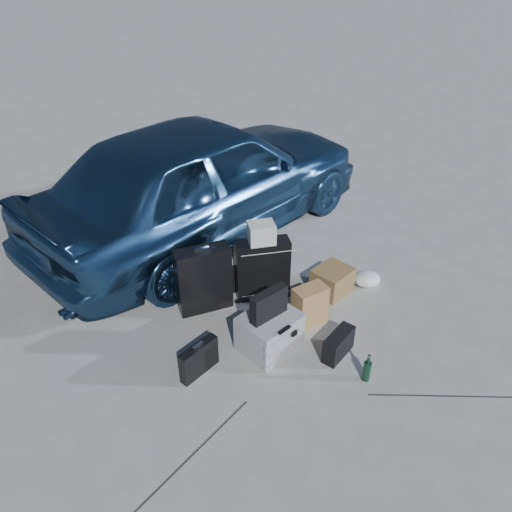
{
  "coord_description": "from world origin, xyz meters",
  "views": [
    {
      "loc": [
        -2.16,
        -2.62,
        3.36
      ],
      "look_at": [
        0.15,
        0.85,
        0.58
      ],
      "focal_mm": 35.0,
      "sensor_mm": 36.0,
      "label": 1
    }
  ],
  "objects": [
    {
      "name": "car",
      "position": [
        0.42,
        2.4,
        0.77
      ],
      "size": [
        4.83,
        2.8,
        1.55
      ],
      "primitive_type": "imported",
      "rotation": [
        0.0,
        0.0,
        1.8
      ],
      "color": "#29527F",
      "rests_on": "ground"
    },
    {
      "name": "briefcase",
      "position": [
        -0.83,
        0.29,
        0.16
      ],
      "size": [
        0.41,
        0.2,
        0.31
      ],
      "primitive_type": "cube",
      "rotation": [
        0.0,
        0.0,
        0.28
      ],
      "color": "black",
      "rests_on": "ground"
    },
    {
      "name": "cardboard_box",
      "position": [
        0.94,
        0.54,
        0.14
      ],
      "size": [
        0.45,
        0.41,
        0.29
      ],
      "primitive_type": "cube",
      "rotation": [
        0.0,
        0.0,
        0.21
      ],
      "color": "olive",
      "rests_on": "ground"
    },
    {
      "name": "suitcase_left",
      "position": [
        -0.34,
        1.06,
        0.36
      ],
      "size": [
        0.58,
        0.31,
        0.72
      ],
      "primitive_type": "cube",
      "rotation": [
        0.0,
        0.0,
        -0.21
      ],
      "color": "black",
      "rests_on": "ground"
    },
    {
      "name": "messenger_bag",
      "position": [
        0.35,
        -0.23,
        0.13
      ],
      "size": [
        0.39,
        0.25,
        0.26
      ],
      "primitive_type": "cube",
      "rotation": [
        0.0,
        0.0,
        0.32
      ],
      "color": "black",
      "rests_on": "ground"
    },
    {
      "name": "laptop_bag",
      "position": [
        -0.13,
        0.21,
        0.52
      ],
      "size": [
        0.39,
        0.14,
        0.28
      ],
      "primitive_type": "cube",
      "rotation": [
        0.0,
        0.0,
        0.12
      ],
      "color": "black",
      "rests_on": "pelican_case"
    },
    {
      "name": "pelican_case",
      "position": [
        -0.13,
        0.2,
        0.19
      ],
      "size": [
        0.59,
        0.52,
        0.38
      ],
      "primitive_type": "cube",
      "rotation": [
        0.0,
        0.0,
        0.19
      ],
      "color": "#A5A7AA",
      "rests_on": "ground"
    },
    {
      "name": "flat_box_white",
      "position": [
        0.25,
        1.28,
        0.35
      ],
      "size": [
        0.43,
        0.35,
        0.07
      ],
      "primitive_type": "cube",
      "rotation": [
        0.0,
        0.0,
        -0.19
      ],
      "color": "silver",
      "rests_on": "duffel_bag"
    },
    {
      "name": "flat_box_black",
      "position": [
        0.24,
        1.26,
        0.41
      ],
      "size": [
        0.28,
        0.22,
        0.06
      ],
      "primitive_type": "cube",
      "rotation": [
        0.0,
        0.0,
        0.17
      ],
      "color": "black",
      "rests_on": "flat_box_white"
    },
    {
      "name": "kraft_bag",
      "position": [
        0.4,
        0.27,
        0.22
      ],
      "size": [
        0.33,
        0.21,
        0.43
      ],
      "primitive_type": "cube",
      "rotation": [
        0.0,
        0.0,
        -0.03
      ],
      "color": "#AA714A",
      "rests_on": "ground"
    },
    {
      "name": "duffel_bag",
      "position": [
        0.27,
        1.27,
        0.16
      ],
      "size": [
        0.66,
        0.34,
        0.32
      ],
      "primitive_type": "cube",
      "rotation": [
        0.0,
        0.0,
        0.11
      ],
      "color": "black",
      "rests_on": "ground"
    },
    {
      "name": "suitcase_right",
      "position": [
        0.28,
        0.91,
        0.34
      ],
      "size": [
        0.6,
        0.4,
        0.68
      ],
      "primitive_type": "cube",
      "rotation": [
        0.0,
        0.0,
        -0.38
      ],
      "color": "black",
      "rests_on": "ground"
    },
    {
      "name": "green_bottle",
      "position": [
        0.35,
        -0.6,
        0.14
      ],
      "size": [
        0.08,
        0.08,
        0.28
      ],
      "primitive_type": "cylinder",
      "rotation": [
        0.0,
        0.0,
        0.18
      ],
      "color": "black",
      "rests_on": "ground"
    },
    {
      "name": "plastic_bag",
      "position": [
        1.34,
        0.41,
        0.08
      ],
      "size": [
        0.37,
        0.35,
        0.16
      ],
      "primitive_type": "ellipsoid",
      "rotation": [
        0.0,
        0.0,
        -0.4
      ],
      "color": "silver",
      "rests_on": "ground"
    },
    {
      "name": "white_carton",
      "position": [
        0.26,
        0.92,
        0.78
      ],
      "size": [
        0.32,
        0.29,
        0.21
      ],
      "primitive_type": "cube",
      "rotation": [
        0.0,
        0.0,
        -0.36
      ],
      "color": "silver",
      "rests_on": "suitcase_right"
    },
    {
      "name": "ground",
      "position": [
        0.0,
        0.0,
        0.0
      ],
      "size": [
        60.0,
        60.0,
        0.0
      ],
      "primitive_type": "plane",
      "color": "#A4A39F",
      "rests_on": "ground"
    }
  ]
}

